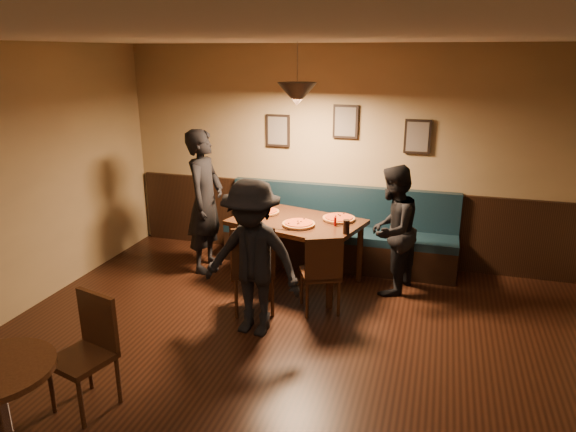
# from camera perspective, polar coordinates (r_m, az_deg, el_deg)

# --- Properties ---
(floor) EXTENTS (7.00, 7.00, 0.00)m
(floor) POSITION_cam_1_polar(r_m,az_deg,el_deg) (4.25, -3.81, -21.77)
(floor) COLOR black
(floor) RESTS_ON ground
(ceiling) EXTENTS (7.00, 7.00, 0.00)m
(ceiling) POSITION_cam_1_polar(r_m,az_deg,el_deg) (3.28, -4.85, 19.46)
(ceiling) COLOR silver
(ceiling) RESTS_ON ground
(wall_back) EXTENTS (6.00, 0.00, 6.00)m
(wall_back) POSITION_cam_1_polar(r_m,az_deg,el_deg) (6.79, 6.29, 6.58)
(wall_back) COLOR #8C704F
(wall_back) RESTS_ON ground
(wainscot) EXTENTS (5.88, 0.06, 1.00)m
(wainscot) POSITION_cam_1_polar(r_m,az_deg,el_deg) (6.99, 6.00, -0.73)
(wainscot) COLOR black
(wainscot) RESTS_ON ground
(booth_bench) EXTENTS (3.00, 0.60, 1.00)m
(booth_bench) POSITION_cam_1_polar(r_m,az_deg,el_deg) (6.74, 5.56, -1.42)
(booth_bench) COLOR #0F232D
(booth_bench) RESTS_ON ground
(picture_left) EXTENTS (0.32, 0.04, 0.42)m
(picture_left) POSITION_cam_1_polar(r_m,az_deg,el_deg) (6.93, -1.11, 9.41)
(picture_left) COLOR black
(picture_left) RESTS_ON wall_back
(picture_center) EXTENTS (0.32, 0.04, 0.42)m
(picture_center) POSITION_cam_1_polar(r_m,az_deg,el_deg) (6.69, 6.37, 10.31)
(picture_center) COLOR black
(picture_center) RESTS_ON wall_back
(picture_right) EXTENTS (0.32, 0.04, 0.42)m
(picture_right) POSITION_cam_1_polar(r_m,az_deg,el_deg) (6.61, 14.10, 8.50)
(picture_right) COLOR black
(picture_right) RESTS_ON wall_back
(pendant_lamp) EXTENTS (0.44, 0.44, 0.25)m
(pendant_lamp) POSITION_cam_1_polar(r_m,az_deg,el_deg) (5.83, 1.01, 13.30)
(pendant_lamp) COLOR black
(pendant_lamp) RESTS_ON ceiling
(dining_table) EXTENTS (1.67, 1.30, 0.79)m
(dining_table) POSITION_cam_1_polar(r_m,az_deg,el_deg) (6.25, 0.92, -3.92)
(dining_table) COLOR black
(dining_table) RESTS_ON floor
(chair_near_left) EXTENTS (0.58, 0.58, 1.00)m
(chair_near_left) POSITION_cam_1_polar(r_m,az_deg,el_deg) (5.57, -3.87, -5.58)
(chair_near_left) COLOR #321B0E
(chair_near_left) RESTS_ON floor
(chair_near_right) EXTENTS (0.53, 0.53, 0.90)m
(chair_near_right) POSITION_cam_1_polar(r_m,az_deg,el_deg) (5.57, 3.57, -6.16)
(chair_near_right) COLOR black
(chair_near_right) RESTS_ON floor
(diner_left) EXTENTS (0.45, 0.67, 1.81)m
(diner_left) POSITION_cam_1_polar(r_m,az_deg,el_deg) (6.56, -9.12, 1.61)
(diner_left) COLOR black
(diner_left) RESTS_ON floor
(diner_right) EXTENTS (0.75, 0.86, 1.51)m
(diner_right) POSITION_cam_1_polar(r_m,az_deg,el_deg) (6.01, 11.41, -1.56)
(diner_right) COLOR black
(diner_right) RESTS_ON floor
(diner_front) EXTENTS (1.08, 0.71, 1.57)m
(diner_front) POSITION_cam_1_polar(r_m,az_deg,el_deg) (5.02, -3.98, -4.73)
(diner_front) COLOR black
(diner_front) RESTS_ON floor
(pizza_a) EXTENTS (0.43, 0.43, 0.04)m
(pizza_a) POSITION_cam_1_polar(r_m,az_deg,el_deg) (6.38, -2.55, 0.48)
(pizza_a) COLOR orange
(pizza_a) RESTS_ON dining_table
(pizza_b) EXTENTS (0.39, 0.39, 0.04)m
(pizza_b) POSITION_cam_1_polar(r_m,az_deg,el_deg) (5.92, 1.18, -0.88)
(pizza_b) COLOR #CE5D26
(pizza_b) RESTS_ON dining_table
(pizza_c) EXTENTS (0.46, 0.46, 0.04)m
(pizza_c) POSITION_cam_1_polar(r_m,az_deg,el_deg) (6.14, 5.63, -0.26)
(pizza_c) COLOR #C16B24
(pizza_c) RESTS_ON dining_table
(soda_glass) EXTENTS (0.07, 0.07, 0.16)m
(soda_glass) POSITION_cam_1_polar(r_m,az_deg,el_deg) (5.68, 6.45, -1.19)
(soda_glass) COLOR black
(soda_glass) RESTS_ON dining_table
(tabasco_bottle) EXTENTS (0.04, 0.04, 0.13)m
(tabasco_bottle) POSITION_cam_1_polar(r_m,az_deg,el_deg) (5.92, 5.23, -0.51)
(tabasco_bottle) COLOR #9C0705
(tabasco_bottle) RESTS_ON dining_table
(napkin_a) EXTENTS (0.21, 0.21, 0.01)m
(napkin_a) POSITION_cam_1_polar(r_m,az_deg,el_deg) (6.51, -2.93, 0.68)
(napkin_a) COLOR #1C6C27
(napkin_a) RESTS_ON dining_table
(napkin_b) EXTENTS (0.21, 0.21, 0.01)m
(napkin_b) POSITION_cam_1_polar(r_m,az_deg,el_deg) (5.97, -4.49, -0.96)
(napkin_b) COLOR #1C692B
(napkin_b) RESTS_ON dining_table
(cutlery_set) EXTENTS (0.17, 0.03, 0.00)m
(cutlery_set) POSITION_cam_1_polar(r_m,az_deg,el_deg) (5.77, -0.18, -1.56)
(cutlery_set) COLOR silver
(cutlery_set) RESTS_ON dining_table
(cafe_table) EXTENTS (0.89, 0.89, 0.78)m
(cafe_table) POSITION_cam_1_polar(r_m,az_deg,el_deg) (4.10, -28.81, -19.02)
(cafe_table) COLOR black
(cafe_table) RESTS_ON floor
(cafe_chair_far) EXTENTS (0.50, 0.50, 0.92)m
(cafe_chair_far) POSITION_cam_1_polar(r_m,az_deg,el_deg) (4.41, -21.82, -14.19)
(cafe_chair_far) COLOR black
(cafe_chair_far) RESTS_ON floor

